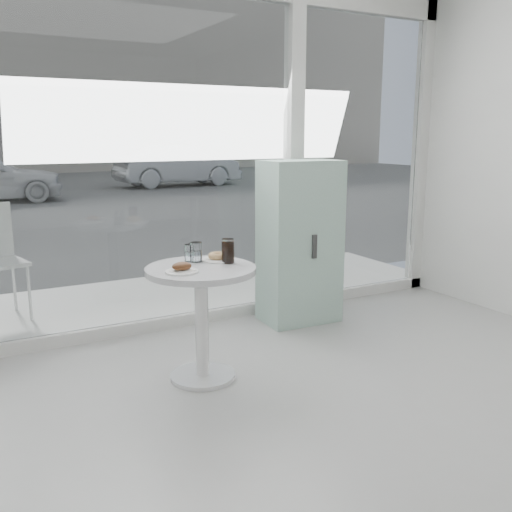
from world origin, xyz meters
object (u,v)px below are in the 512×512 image
mint_cabinet (300,242)px  car_silver (178,165)px  water_tumbler_a (196,253)px  cola_glass (228,251)px  water_tumbler_b (190,254)px  plate_fritter (182,268)px  plate_donut (218,258)px  main_table (201,300)px

mint_cabinet → car_silver: 13.68m
car_silver → mint_cabinet: bearing=160.4°
mint_cabinet → water_tumbler_a: size_ratio=10.53×
mint_cabinet → cola_glass: mint_cabinet is taller
water_tumbler_a → cola_glass: bearing=-38.1°
water_tumbler_b → cola_glass: (0.20, -0.17, 0.03)m
plate_fritter → water_tumbler_a: water_tumbler_a is taller
water_tumbler_a → mint_cabinet: bearing=25.4°
mint_cabinet → plate_fritter: bearing=-147.1°
mint_cabinet → plate_donut: size_ratio=6.09×
main_table → plate_fritter: 0.30m
water_tumbler_b → plate_fritter: bearing=-120.7°
mint_cabinet → water_tumbler_b: mint_cabinet is taller
main_table → water_tumbler_a: (0.04, 0.16, 0.28)m
car_silver → water_tumbler_a: bearing=156.5°
water_tumbler_a → water_tumbler_b: water_tumbler_a is taller
main_table → plate_donut: 0.33m
car_silver → cola_glass: car_silver is taller
car_silver → plate_donut: size_ratio=17.00×
plate_fritter → cola_glass: bearing=15.7°
water_tumbler_a → main_table: bearing=-102.7°
water_tumbler_a → water_tumbler_b: bearing=131.5°
main_table → water_tumbler_a: water_tumbler_a is taller
cola_glass → water_tumbler_b: bearing=140.1°
plate_donut → cola_glass: 0.12m
cola_glass → mint_cabinet: bearing=34.5°
cola_glass → plate_donut: bearing=105.9°
main_table → water_tumbler_a: bearing=77.3°
plate_donut → water_tumbler_a: size_ratio=1.73×
car_silver → plate_fritter: car_silver is taller
plate_donut → water_tumbler_b: bearing=157.6°
water_tumbler_a → plate_fritter: bearing=-128.9°
main_table → water_tumbler_b: water_tumbler_b is taller
main_table → car_silver: 14.77m
car_silver → plate_donut: 14.59m
car_silver → plate_fritter: bearing=156.2°
plate_fritter → water_tumbler_b: water_tumbler_b is taller
mint_cabinet → water_tumbler_a: 1.34m
plate_donut → water_tumbler_a: bearing=165.4°
mint_cabinet → water_tumbler_a: mint_cabinet is taller
main_table → plate_fritter: size_ratio=3.72×
plate_fritter → water_tumbler_a: size_ratio=1.55×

